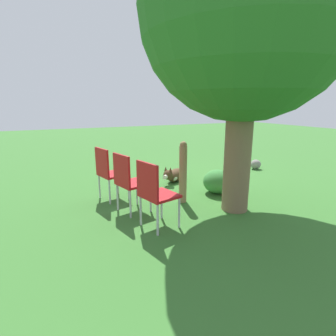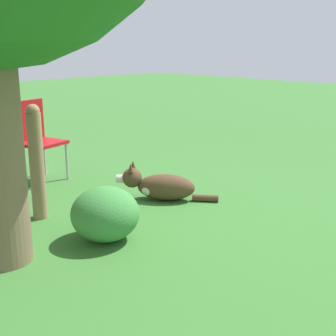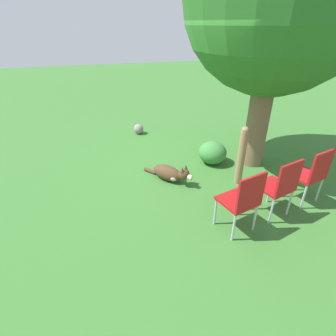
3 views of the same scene
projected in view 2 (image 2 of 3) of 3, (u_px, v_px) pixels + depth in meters
The scene contains 5 objects.
ground_plane at pixel (115, 235), 3.88m from camera, with size 30.00×30.00×0.00m, color #38702D.
dog at pixel (160, 186), 4.71m from camera, with size 0.87×0.70×0.38m.
fence_post at pixel (37, 162), 4.12m from camera, with size 0.13×0.13×1.03m.
red_chair_0 at pixel (36, 135), 5.29m from camera, with size 0.51×0.53×0.91m.
low_shrub at pixel (105, 214), 3.73m from camera, with size 0.55×0.55×0.44m.
Camera 2 is at (-2.86, 2.23, 1.55)m, focal length 50.00 mm.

